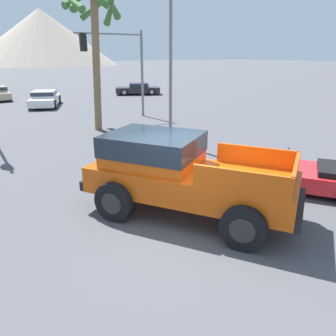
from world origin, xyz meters
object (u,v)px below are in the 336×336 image
parked_car_dark (138,89)px  palm_tree_tall (93,24)px  traffic_light_crosswalk (116,57)px  street_lamp_post (171,32)px  parked_car_white (45,98)px  red_convertible_car (301,175)px  orange_pickup_truck (177,170)px

parked_car_dark → palm_tree_tall: bearing=171.9°
traffic_light_crosswalk → street_lamp_post: 6.61m
parked_car_dark → parked_car_white: bearing=134.2°
palm_tree_tall → street_lamp_post: bearing=-67.6°
parked_car_white → street_lamp_post: (2.18, -13.95, 4.04)m
parked_car_white → traffic_light_crosswalk: size_ratio=0.92×
traffic_light_crosswalk → street_lamp_post: street_lamp_post is taller
parked_car_dark → parked_car_white: parked_car_white is taller
parked_car_dark → palm_tree_tall: palm_tree_tall is taller
red_convertible_car → parked_car_white: size_ratio=0.91×
red_convertible_car → parked_car_dark: (6.97, 23.45, 0.16)m
traffic_light_crosswalk → palm_tree_tall: palm_tree_tall is taller
parked_car_white → traffic_light_crosswalk: (2.66, -7.45, 3.01)m
street_lamp_post → palm_tree_tall: (-1.70, 4.12, 0.51)m
red_convertible_car → traffic_light_crosswalk: bearing=54.6°
parked_car_white → street_lamp_post: size_ratio=0.61×
traffic_light_crosswalk → palm_tree_tall: size_ratio=0.75×
orange_pickup_truck → parked_car_dark: size_ratio=1.19×
traffic_light_crosswalk → parked_car_dark: bearing=-123.3°
street_lamp_post → parked_car_dark: bearing=66.6°
orange_pickup_truck → red_convertible_car: (3.97, -0.74, -0.71)m
street_lamp_post → palm_tree_tall: bearing=112.4°
parked_car_white → palm_tree_tall: bearing=-65.3°
street_lamp_post → red_convertible_car: bearing=-87.1°
orange_pickup_truck → traffic_light_crosswalk: 13.25m
orange_pickup_truck → palm_tree_tall: bearing=45.7°
red_convertible_car → parked_car_dark: bearing=38.7°
parked_car_dark → street_lamp_post: street_lamp_post is taller
parked_car_dark → traffic_light_crosswalk: size_ratio=0.88×
parked_car_white → traffic_light_crosswalk: traffic_light_crosswalk is taller
red_convertible_car → palm_tree_tall: palm_tree_tall is taller
parked_car_dark → palm_tree_tall: (-9.00, -12.75, 4.59)m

